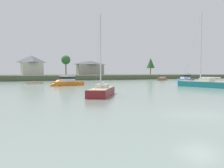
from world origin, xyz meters
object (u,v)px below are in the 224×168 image
object	(u,v)px
cruiser_skyblue	(186,81)
cruiser_orange	(65,83)
cruiser_wood	(163,79)
dinghy_cream	(34,83)
sailboat_teal	(204,86)
sailboat_maroon	(102,94)

from	to	relation	value
cruiser_skyblue	cruiser_orange	bearing A→B (deg)	178.70
cruiser_wood	cruiser_skyblue	bearing A→B (deg)	-112.36
cruiser_wood	cruiser_orange	distance (m)	44.36
dinghy_cream	cruiser_orange	bearing A→B (deg)	-63.05
cruiser_wood	sailboat_teal	distance (m)	39.78
sailboat_teal	cruiser_orange	xyz separation A→B (m)	(-21.56, 16.11, 0.22)
sailboat_teal	dinghy_cream	bearing A→B (deg)	135.96
cruiser_wood	cruiser_skyblue	world-z (taller)	cruiser_skyblue
sailboat_teal	cruiser_skyblue	distance (m)	18.51
sailboat_maroon	dinghy_cream	bearing A→B (deg)	95.23
cruiser_skyblue	cruiser_orange	xyz separation A→B (m)	(-31.85, 0.72, -0.08)
sailboat_maroon	cruiser_orange	xyz separation A→B (m)	(1.82, 22.68, 0.29)
cruiser_wood	cruiser_skyblue	size ratio (longest dim) A/B	0.81
sailboat_teal	cruiser_orange	bearing A→B (deg)	143.24
sailboat_teal	sailboat_maroon	xyz separation A→B (m)	(-23.38, -6.57, -0.07)
cruiser_wood	dinghy_cream	xyz separation A→B (m)	(-44.77, -9.80, -0.28)
sailboat_teal	cruiser_skyblue	xyz separation A→B (m)	(10.29, 15.38, 0.30)
cruiser_wood	cruiser_skyblue	xyz separation A→B (m)	(-8.17, -19.86, 0.14)
sailboat_maroon	cruiser_orange	distance (m)	22.75
dinghy_cream	sailboat_maroon	bearing A→B (deg)	-84.77
cruiser_wood	dinghy_cream	world-z (taller)	cruiser_wood
cruiser_skyblue	sailboat_teal	bearing A→B (deg)	-123.78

